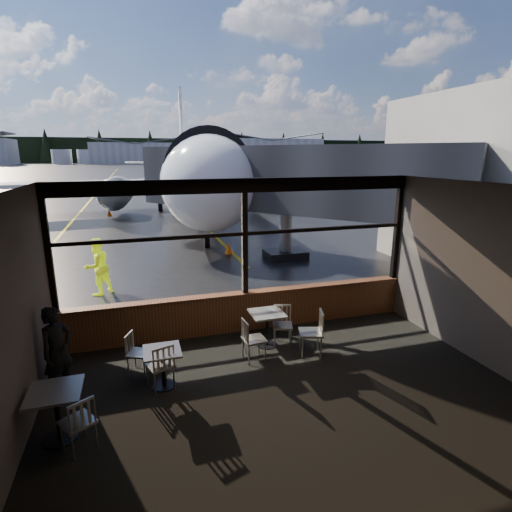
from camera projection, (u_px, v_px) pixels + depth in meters
name	position (u px, v px, depth m)	size (l,w,h in m)	color
ground_plane	(139.00, 168.00, 120.54)	(520.00, 520.00, 0.00)	black
carpet_floor	(294.00, 403.00, 6.59)	(8.00, 6.00, 0.01)	black
ceiling	(300.00, 190.00, 5.73)	(8.00, 6.00, 0.04)	#38332D
wall_left	(3.00, 338.00, 5.03)	(0.04, 6.00, 3.50)	#4C433D
wall_right	(499.00, 281.00, 7.30)	(0.04, 6.00, 3.50)	#4C433D
wall_back	(433.00, 427.00, 3.38)	(8.00, 0.04, 3.50)	#4C433D
window_sill	(245.00, 312.00, 9.26)	(8.00, 0.28, 0.90)	#532C19
window_header	(244.00, 185.00, 8.54)	(8.00, 0.18, 0.30)	black
mullion_left	(48.00, 250.00, 7.71)	(0.12, 0.12, 2.60)	black
mullion_centre	(245.00, 238.00, 8.83)	(0.12, 0.12, 2.60)	black
mullion_right	(397.00, 229.00, 9.95)	(0.12, 0.12, 2.60)	black
window_transom	(245.00, 234.00, 8.80)	(8.00, 0.10, 0.08)	black
airliner	(189.00, 134.00, 27.45)	(29.08, 34.89, 10.66)	white
jet_bridge	(298.00, 196.00, 14.87)	(9.39, 11.48, 5.01)	#2A292C
cafe_table_near	(267.00, 329.00, 8.51)	(0.69, 0.69, 0.76)	gray
cafe_table_mid	(163.00, 368.00, 7.00)	(0.64, 0.64, 0.70)	#AAA49C
cafe_table_left	(58.00, 415.00, 5.68)	(0.72, 0.72, 0.79)	gray
chair_near_e	(311.00, 333.00, 8.09)	(0.52, 0.52, 0.96)	beige
chair_near_w	(254.00, 340.00, 7.86)	(0.48, 0.48, 0.89)	#B5AFA3
chair_near_n	(283.00, 326.00, 8.54)	(0.47, 0.47, 0.86)	beige
chair_mid_s	(160.00, 366.00, 6.91)	(0.48, 0.48, 0.89)	#B0AB9F
chair_mid_w	(139.00, 353.00, 7.43)	(0.44, 0.44, 0.80)	beige
chair_left_s	(77.00, 423.00, 5.48)	(0.46, 0.46, 0.85)	#B2AEA1
passenger	(57.00, 352.00, 6.67)	(0.58, 0.38, 1.59)	black
ground_crew	(97.00, 267.00, 11.56)	(0.81, 0.63, 1.68)	#BFF219
cone_nose	(229.00, 248.00, 16.49)	(0.33, 0.33, 0.46)	orange
cone_wing	(109.00, 213.00, 26.63)	(0.32, 0.32, 0.44)	#DC4506
terminal_annex	(504.00, 184.00, 13.79)	(5.00, 7.00, 6.00)	gray
hangar_mid	(135.00, 152.00, 179.52)	(38.00, 15.00, 10.00)	silver
hangar_right	(266.00, 150.00, 189.82)	(50.00, 20.00, 12.00)	silver
fuel_tank_a	(62.00, 157.00, 168.71)	(8.00, 8.00, 6.00)	silver
fuel_tank_b	(87.00, 157.00, 171.55)	(8.00, 8.00, 6.00)	silver
fuel_tank_c	(112.00, 157.00, 174.39)	(8.00, 8.00, 6.00)	silver
treeline	(134.00, 150.00, 202.43)	(360.00, 3.00, 12.00)	black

